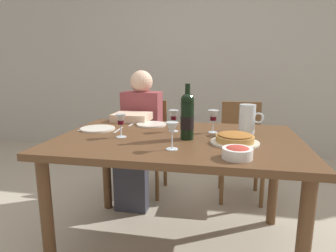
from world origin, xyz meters
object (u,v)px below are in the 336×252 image
(wine_glass_right_diner, at_px, (213,117))
(water_pitcher, at_px, (247,121))
(chair_left, at_px, (146,140))
(wine_glass_centre, at_px, (121,121))
(wine_glass_spare, at_px, (172,130))
(dinner_plate_left_setting, at_px, (98,129))
(dinner_plate_right_setting, at_px, (151,124))
(dining_table, at_px, (178,151))
(chair_right, at_px, (241,143))
(diner_left, at_px, (139,133))
(wine_bottle, at_px, (187,116))
(baked_tart, at_px, (235,139))
(wine_glass_left_diner, at_px, (174,116))
(salad_bowl, at_px, (237,152))

(wine_glass_right_diner, bearing_deg, water_pitcher, 4.35)
(water_pitcher, xyz_separation_m, chair_left, (-0.88, 0.70, -0.35))
(wine_glass_centre, height_order, wine_glass_spare, same)
(dinner_plate_left_setting, bearing_deg, dinner_plate_right_setting, 33.13)
(wine_glass_right_diner, xyz_separation_m, dinner_plate_right_setting, (-0.46, 0.16, -0.10))
(dinner_plate_left_setting, bearing_deg, water_pitcher, 4.10)
(dining_table, xyz_separation_m, chair_right, (0.45, 0.92, -0.17))
(wine_glass_right_diner, bearing_deg, dining_table, -141.80)
(wine_glass_spare, bearing_deg, chair_right, 69.96)
(wine_glass_spare, xyz_separation_m, diner_left, (-0.47, 0.92, -0.25))
(dinner_plate_left_setting, distance_m, chair_right, 1.34)
(diner_left, height_order, chair_right, diner_left)
(wine_glass_centre, distance_m, dinner_plate_left_setting, 0.31)
(wine_glass_centre, distance_m, chair_left, 1.02)
(wine_bottle, height_order, water_pitcher, wine_bottle)
(wine_glass_spare, bearing_deg, dinner_plate_right_setting, 113.90)
(chair_right, bearing_deg, diner_left, 14.50)
(dining_table, height_order, dinner_plate_right_setting, dinner_plate_right_setting)
(wine_glass_centre, relative_size, wine_glass_spare, 1.00)
(wine_bottle, relative_size, wine_glass_spare, 2.26)
(dinner_plate_right_setting, xyz_separation_m, chair_left, (-0.20, 0.55, -0.27))
(wine_bottle, distance_m, wine_glass_centre, 0.41)
(wine_bottle, bearing_deg, baked_tart, -9.13)
(wine_glass_spare, bearing_deg, baked_tart, 30.01)
(dining_table, distance_m, baked_tart, 0.38)
(dinner_plate_right_setting, bearing_deg, wine_glass_centre, -103.43)
(wine_glass_left_diner, bearing_deg, water_pitcher, 3.62)
(salad_bowl, bearing_deg, dinner_plate_left_setting, 153.34)
(baked_tart, relative_size, dinner_plate_left_setting, 1.17)
(baked_tart, distance_m, wine_glass_left_diner, 0.47)
(dining_table, xyz_separation_m, salad_bowl, (0.35, -0.36, 0.12))
(wine_bottle, height_order, dinner_plate_left_setting, wine_bottle)
(baked_tart, relative_size, chair_right, 0.32)
(diner_left, bearing_deg, water_pitcher, 153.46)
(dinner_plate_right_setting, bearing_deg, dinner_plate_left_setting, -146.87)
(chair_right, bearing_deg, dining_table, 61.63)
(wine_glass_right_diner, bearing_deg, wine_glass_centre, -157.21)
(wine_glass_centre, relative_size, diner_left, 0.13)
(wine_glass_left_diner, distance_m, chair_left, 0.91)
(diner_left, bearing_deg, dinner_plate_right_setting, 123.19)
(diner_left, bearing_deg, wine_bottle, 128.21)
(chair_left, bearing_deg, dinner_plate_right_setting, 110.49)
(wine_glass_centre, bearing_deg, dinner_plate_right_setting, 76.57)
(salad_bowl, distance_m, dinner_plate_left_setting, 1.05)
(wine_bottle, distance_m, chair_left, 1.12)
(water_pitcher, height_order, chair_left, water_pitcher)
(wine_glass_left_diner, xyz_separation_m, wine_glass_spare, (0.07, -0.43, 0.00))
(chair_left, relative_size, diner_left, 0.75)
(wine_glass_spare, relative_size, dinner_plate_left_setting, 0.62)
(dinner_plate_left_setting, distance_m, diner_left, 0.57)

